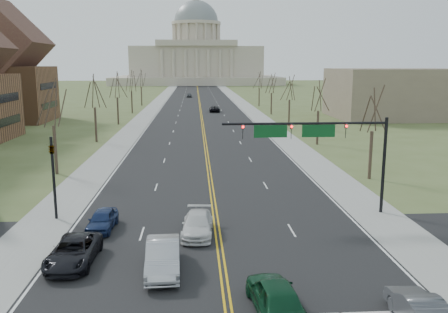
{
  "coord_description": "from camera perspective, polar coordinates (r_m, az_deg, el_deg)",
  "views": [
    {
      "loc": [
        -1.43,
        -19.94,
        11.03
      ],
      "look_at": [
        1.11,
        20.83,
        3.0
      ],
      "focal_mm": 38.0,
      "sensor_mm": 36.0,
      "label": 1
    }
  ],
  "objects": [
    {
      "name": "car_far_sb",
      "position": [
        159.03,
        -4.22,
        7.37
      ],
      "size": [
        1.73,
        4.15,
        1.4
      ],
      "primitive_type": "imported",
      "rotation": [
        0.0,
        0.0,
        0.02
      ],
      "color": "#45484C",
      "rests_on": "road"
    },
    {
      "name": "bldg_right_mass",
      "position": [
        104.67,
        19.93,
        7.16
      ],
      "size": [
        25.0,
        20.0,
        10.0
      ],
      "primitive_type": "cube",
      "color": "#716250",
      "rests_on": "ground"
    },
    {
      "name": "tree_l_3",
      "position": [
        108.93,
        -11.11,
        8.76
      ],
      "size": [
        3.96,
        3.96,
        9.0
      ],
      "color": "#3D2D24",
      "rests_on": "ground"
    },
    {
      "name": "tree_r_2",
      "position": [
        85.74,
        7.91,
        8.02
      ],
      "size": [
        3.74,
        3.74,
        8.5
      ],
      "color": "#3D2D24",
      "rests_on": "ground"
    },
    {
      "name": "bldg_left_far",
      "position": [
        100.81,
        -25.17,
        9.24
      ],
      "size": [
        17.1,
        14.28,
        23.25
      ],
      "color": "brown",
      "rests_on": "ground"
    },
    {
      "name": "edge_line_left",
      "position": [
        130.67,
        -7.26,
        6.2
      ],
      "size": [
        0.15,
        380.0,
        0.01
      ],
      "primitive_type": "cube",
      "color": "silver",
      "rests_on": "road"
    },
    {
      "name": "signal_left",
      "position": [
        35.68,
        -19.88,
        -1.38
      ],
      "size": [
        0.32,
        0.36,
        6.0
      ],
      "color": "black",
      "rests_on": "ground"
    },
    {
      "name": "tree_l_2",
      "position": [
        89.15,
        -12.77,
        8.22
      ],
      "size": [
        3.96,
        3.96,
        9.0
      ],
      "color": "#3D2D24",
      "rests_on": "ground"
    },
    {
      "name": "cross_road",
      "position": [
        28.22,
        -0.38,
        -11.87
      ],
      "size": [
        120.0,
        14.0,
        0.01
      ],
      "primitive_type": "cube",
      "color": "black",
      "rests_on": "ground"
    },
    {
      "name": "tree_l_0",
      "position": [
        50.13,
        -19.95,
        5.78
      ],
      "size": [
        3.96,
        3.96,
        9.0
      ],
      "color": "#3D2D24",
      "rests_on": "ground"
    },
    {
      "name": "car_sb_inner_lead",
      "position": [
        26.18,
        -7.36,
        -11.86
      ],
      "size": [
        1.98,
        5.14,
        1.67
      ],
      "primitive_type": "imported",
      "rotation": [
        0.0,
        0.0,
        0.04
      ],
      "color": "#A7A9AF",
      "rests_on": "road"
    },
    {
      "name": "ground",
      "position": [
        22.83,
        0.49,
        -17.77
      ],
      "size": [
        600.0,
        600.0,
        0.0
      ],
      "primitive_type": "plane",
      "color": "#4B5A2D",
      "rests_on": "ground"
    },
    {
      "name": "edge_line_right",
      "position": [
        130.88,
        1.39,
        6.29
      ],
      "size": [
        0.15,
        380.0,
        0.01
      ],
      "primitive_type": "cube",
      "color": "silver",
      "rests_on": "road"
    },
    {
      "name": "car_sb_outer_second",
      "position": [
        33.17,
        -14.44,
        -7.4
      ],
      "size": [
        1.84,
        4.08,
        1.36
      ],
      "primitive_type": "imported",
      "rotation": [
        0.0,
        0.0,
        -0.06
      ],
      "color": "navy",
      "rests_on": "road"
    },
    {
      "name": "car_far_nb",
      "position": [
        110.43,
        -1.16,
        5.75
      ],
      "size": [
        2.34,
        5.02,
        1.39
      ],
      "primitive_type": "imported",
      "rotation": [
        0.0,
        0.0,
        3.13
      ],
      "color": "black",
      "rests_on": "road"
    },
    {
      "name": "signal_mast",
      "position": [
        34.99,
        11.18,
        2.25
      ],
      "size": [
        12.12,
        0.44,
        7.2
      ],
      "color": "black",
      "rests_on": "ground"
    },
    {
      "name": "sidewalk_left",
      "position": [
        130.83,
        -8.23,
        6.18
      ],
      "size": [
        4.0,
        380.0,
        0.03
      ],
      "primitive_type": "cube",
      "color": "gray",
      "rests_on": "ground"
    },
    {
      "name": "center_line",
      "position": [
        130.41,
        -2.93,
        6.26
      ],
      "size": [
        0.42,
        380.0,
        0.01
      ],
      "primitive_type": "cube",
      "color": "gold",
      "rests_on": "road"
    },
    {
      "name": "tree_l_4",
      "position": [
        128.77,
        -9.95,
        9.13
      ],
      "size": [
        3.96,
        3.96,
        9.0
      ],
      "color": "#3D2D24",
      "rests_on": "ground"
    },
    {
      "name": "road",
      "position": [
        130.41,
        -2.93,
        6.26
      ],
      "size": [
        20.0,
        380.0,
        0.01
      ],
      "primitive_type": "cube",
      "color": "black",
      "rests_on": "ground"
    },
    {
      "name": "tree_r_0",
      "position": [
        47.3,
        17.51,
        5.17
      ],
      "size": [
        3.74,
        3.74,
        8.5
      ],
      "color": "#3D2D24",
      "rests_on": "ground"
    },
    {
      "name": "car_sb_inner_second",
      "position": [
        31.3,
        -3.2,
        -8.15
      ],
      "size": [
        2.25,
        4.9,
        1.39
      ],
      "primitive_type": "imported",
      "rotation": [
        0.0,
        0.0,
        -0.07
      ],
      "color": "silver",
      "rests_on": "road"
    },
    {
      "name": "tree_r_4",
      "position": [
        125.17,
        4.27,
        9.04
      ],
      "size": [
        3.74,
        3.74,
        8.5
      ],
      "color": "#3D2D24",
      "rests_on": "ground"
    },
    {
      "name": "car_nb_outer_lead",
      "position": [
        22.67,
        22.48,
        -16.74
      ],
      "size": [
        1.74,
        4.54,
        1.48
      ],
      "primitive_type": "imported",
      "rotation": [
        0.0,
        0.0,
        3.1
      ],
      "color": "#484A4F",
      "rests_on": "road"
    },
    {
      "name": "capitol",
      "position": [
        269.87,
        -3.32,
        11.77
      ],
      "size": [
        90.0,
        60.0,
        50.0
      ],
      "color": "#BBAE9C",
      "rests_on": "ground"
    },
    {
      "name": "car_sb_outer_lead",
      "position": [
        28.24,
        -17.66,
        -10.83
      ],
      "size": [
        2.5,
        5.19,
        1.43
      ],
      "primitive_type": "imported",
      "rotation": [
        0.0,
        0.0,
        -0.03
      ],
      "color": "black",
      "rests_on": "road"
    },
    {
      "name": "tree_l_1",
      "position": [
        69.5,
        -15.36,
        7.35
      ],
      "size": [
        3.96,
        3.96,
        9.0
      ],
      "color": "#3D2D24",
      "rests_on": "ground"
    },
    {
      "name": "tree_r_3",
      "position": [
        105.4,
        5.76,
        8.63
      ],
      "size": [
        3.74,
        3.74,
        8.5
      ],
      "color": "#3D2D24",
      "rests_on": "ground"
    },
    {
      "name": "tree_r_1",
      "position": [
        66.29,
        11.33,
        7.03
      ],
      "size": [
        3.74,
        3.74,
        8.5
      ],
      "color": "#3D2D24",
      "rests_on": "ground"
    },
    {
      "name": "car_nb_inner_lead",
      "position": [
        22.2,
        6.15,
        -16.27
      ],
      "size": [
        2.4,
        5.01,
        1.65
      ],
      "primitive_type": "imported",
      "rotation": [
        0.0,
        0.0,
        3.24
      ],
      "color": "#0D3B21",
      "rests_on": "road"
    },
    {
      "name": "sidewalk_right",
      "position": [
        131.09,
        2.35,
        6.29
      ],
      "size": [
        4.0,
        380.0,
        0.03
      ],
      "primitive_type": "cube",
      "color": "gray",
      "rests_on": "ground"
    }
  ]
}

